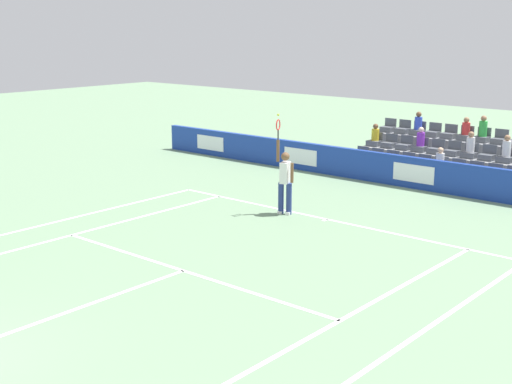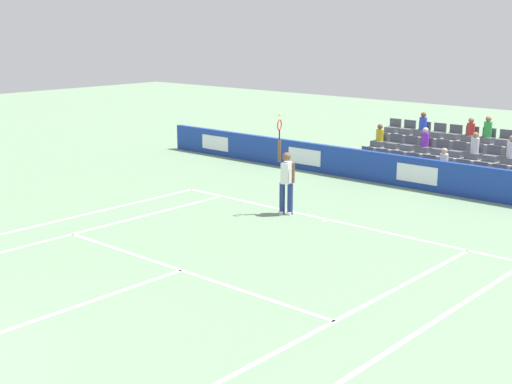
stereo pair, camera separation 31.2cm
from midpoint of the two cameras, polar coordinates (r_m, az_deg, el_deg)
The scene contains 11 objects.
line_baseline at distance 19.60m, azimuth 6.30°, elevation -2.23°, with size 10.97×0.10×0.01m, color white.
line_service at distance 15.64m, azimuth -5.51°, elevation -6.32°, with size 8.23×0.10×0.01m, color white.
line_centre_service at distance 13.83m, azimuth -15.38°, elevation -9.49°, with size 0.10×6.40×0.01m, color white.
line_singles_sideline_left at distance 18.49m, azimuth -15.31°, elevation -3.61°, with size 0.10×11.89×0.01m, color white.
line_singles_sideline_right at distance 12.79m, azimuth 5.87°, elevation -10.98°, with size 0.10×11.89×0.01m, color white.
line_doubles_sideline_left at distance 19.62m, azimuth -17.52°, elevation -2.78°, with size 0.10×11.89×0.01m, color white.
line_doubles_sideline_right at distance 12.13m, azimuth 11.25°, elevation -12.61°, with size 0.10×11.89×0.01m, color white.
line_centre_mark at distance 19.53m, azimuth 6.13°, elevation -2.29°, with size 0.10×0.20×0.01m, color white.
sponsor_barrier at distance 23.63m, azimuth 13.37°, elevation 1.47°, with size 23.11×0.22×1.03m.
tennis_player at distance 19.87m, azimuth 2.90°, elevation 0.98°, with size 0.54×0.43×2.85m.
stadium_stand at distance 25.66m, azimuth 15.86°, elevation 2.34°, with size 6.20×2.85×2.19m.
Camera 2 is at (-10.95, 3.47, 5.28)m, focal length 49.46 mm.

